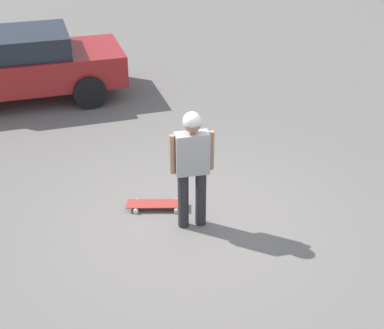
# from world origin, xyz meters

# --- Properties ---
(ground_plane) EXTENTS (220.00, 220.00, 0.00)m
(ground_plane) POSITION_xyz_m (0.00, 0.00, 0.00)
(ground_plane) COLOR slate
(person) EXTENTS (0.58, 0.30, 1.70)m
(person) POSITION_xyz_m (0.00, 0.00, 1.00)
(person) COLOR #262628
(person) RESTS_ON ground_plane
(skateboard) EXTENTS (0.88, 0.58, 0.09)m
(skateboard) POSITION_xyz_m (-0.29, 0.58, 0.07)
(skateboard) COLOR #A5332D
(skateboard) RESTS_ON ground_plane
(car_parked_near) EXTENTS (4.49, 2.47, 1.43)m
(car_parked_near) POSITION_xyz_m (-1.25, 5.65, 0.76)
(car_parked_near) COLOR maroon
(car_parked_near) RESTS_ON ground_plane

